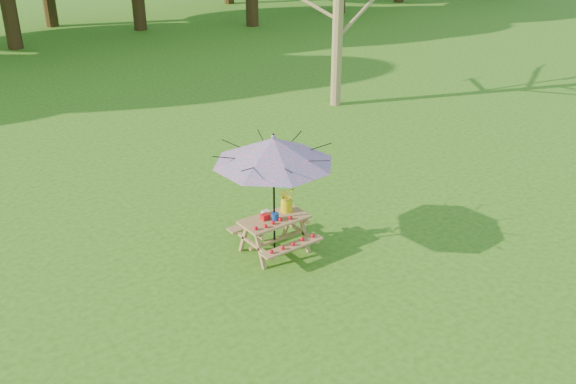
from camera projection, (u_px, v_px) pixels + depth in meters
ground at (543, 264)px, 11.17m from camera, size 120.00×120.00×0.00m
picnic_table at (274, 235)px, 11.44m from camera, size 1.20×1.32×0.67m
patio_umbrella at (274, 151)px, 10.75m from camera, size 2.66×2.66×2.25m
produce_bins at (270, 216)px, 11.27m from camera, size 0.27×0.40×0.13m
tomatoes_row at (273, 223)px, 11.07m from camera, size 0.77×0.13×0.07m
flower_bucket at (286, 199)px, 11.45m from camera, size 0.32×0.29×0.46m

